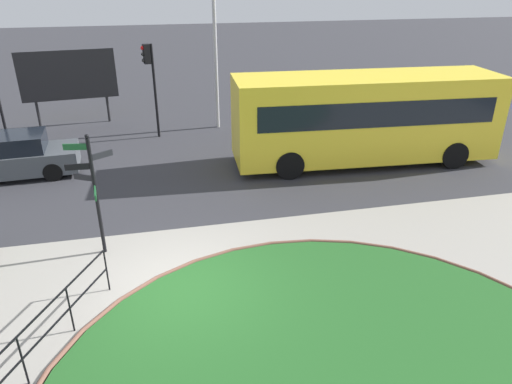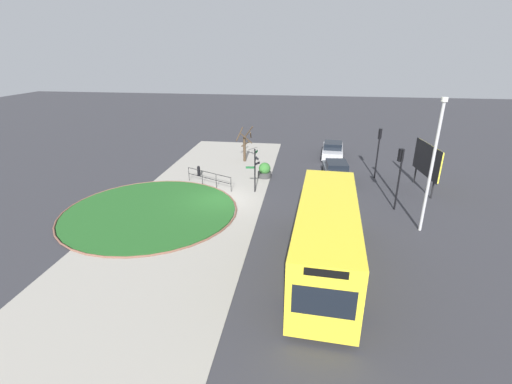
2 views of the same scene
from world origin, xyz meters
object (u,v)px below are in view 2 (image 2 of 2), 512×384
object	(u,v)px
car_far_lane	(333,150)
street_tree_bare	(245,144)
planter_near_signpost	(265,171)
billboard_left	(427,160)
lamppost_tall	(432,163)
bus_yellow	(326,236)
traffic_light_far	(379,142)
bollard_foreground	(199,171)
traffic_light_near	(400,166)
signpost_directional	(255,167)
car_near_lane	(336,172)

from	to	relation	value
car_far_lane	street_tree_bare	world-z (taller)	street_tree_bare
planter_near_signpost	car_far_lane	bearing A→B (deg)	139.92
car_far_lane	billboard_left	distance (m)	10.00
lamppost_tall	planter_near_signpost	bearing A→B (deg)	-128.05
car_far_lane	bus_yellow	bearing A→B (deg)	179.66
lamppost_tall	car_far_lane	bearing A→B (deg)	-164.10
planter_near_signpost	lamppost_tall	bearing A→B (deg)	51.95
traffic_light_far	bollard_foreground	bearing A→B (deg)	106.52
street_tree_bare	traffic_light_far	bearing A→B (deg)	75.15
bollard_foreground	billboard_left	distance (m)	17.04
bus_yellow	lamppost_tall	distance (m)	7.57
traffic_light_near	traffic_light_far	bearing A→B (deg)	-12.74
bollard_foreground	car_far_lane	xyz separation A→B (m)	(-7.15, 10.95, 0.23)
signpost_directional	car_near_lane	xyz separation A→B (m)	(-3.33, 5.88, -1.18)
car_near_lane	car_far_lane	world-z (taller)	car_near_lane
signpost_directional	traffic_light_near	size ratio (longest dim) A/B	0.81
car_near_lane	traffic_light_near	size ratio (longest dim) A/B	1.14
billboard_left	traffic_light_near	bearing A→B (deg)	-43.18
car_near_lane	traffic_light_near	distance (m)	6.36
car_near_lane	bus_yellow	bearing A→B (deg)	170.39
signpost_directional	traffic_light_far	world-z (taller)	traffic_light_far
car_far_lane	traffic_light_far	distance (m)	6.65
planter_near_signpost	bus_yellow	bearing A→B (deg)	18.98
bus_yellow	planter_near_signpost	world-z (taller)	bus_yellow
bollard_foreground	traffic_light_far	bearing A→B (deg)	96.73
traffic_light_near	street_tree_bare	distance (m)	14.36
street_tree_bare	bus_yellow	bearing A→B (deg)	21.58
bus_yellow	street_tree_bare	size ratio (longest dim) A/B	3.02
bollard_foreground	bus_yellow	distance (m)	15.30
car_far_lane	street_tree_bare	size ratio (longest dim) A/B	1.43
bus_yellow	planter_near_signpost	bearing A→B (deg)	-157.63
signpost_directional	billboard_left	size ratio (longest dim) A/B	0.76
billboard_left	planter_near_signpost	distance (m)	11.82
bollard_foreground	traffic_light_far	distance (m)	14.29
planter_near_signpost	street_tree_bare	size ratio (longest dim) A/B	0.38
car_near_lane	lamppost_tall	size ratio (longest dim) A/B	0.61
bollard_foreground	car_near_lane	xyz separation A→B (m)	(-0.59, 10.85, 0.26)
signpost_directional	traffic_light_far	bearing A→B (deg)	116.02
lamppost_tall	street_tree_bare	xyz separation A→B (m)	(-11.78, -12.03, -2.39)
lamppost_tall	planter_near_signpost	xyz separation A→B (m)	(-7.64, -9.76, -3.42)
bus_yellow	traffic_light_far	world-z (taller)	traffic_light_far
signpost_directional	car_near_lane	distance (m)	6.86
car_far_lane	street_tree_bare	bearing A→B (deg)	112.01
bus_yellow	traffic_light_near	xyz separation A→B (m)	(-7.54, 4.67, 1.13)
bus_yellow	bollard_foreground	bearing A→B (deg)	-137.94
signpost_directional	street_tree_bare	world-z (taller)	street_tree_bare
car_far_lane	billboard_left	bearing A→B (deg)	-138.83
signpost_directional	traffic_light_near	distance (m)	9.41
bus_yellow	lamppost_tall	size ratio (longest dim) A/B	1.33
bus_yellow	billboard_left	bearing A→B (deg)	149.89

